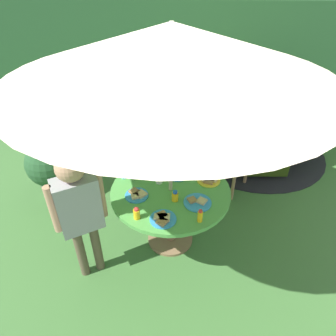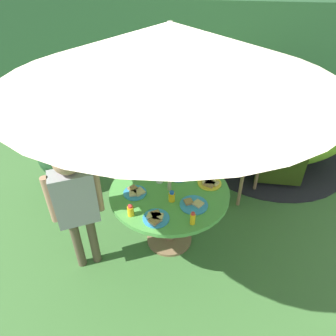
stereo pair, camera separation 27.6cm
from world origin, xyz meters
name	(u,v)px [view 1 (the left image)]	position (x,y,z in m)	size (l,w,h in m)	color
ground_plane	(170,239)	(0.00, 0.00, -0.01)	(10.00, 10.00, 0.02)	#3D6B33
hedge_backdrop	(179,55)	(0.00, 3.69, 0.95)	(9.00, 0.70, 1.91)	#234C28
garden_table	(170,200)	(0.00, 0.00, 0.56)	(1.13, 1.13, 0.69)	brown
patio_umbrella	(171,51)	(0.00, 0.00, 1.94)	(2.49, 2.49, 2.13)	#B7AD8C
wooden_chair	(229,144)	(0.69, 1.07, 0.57)	(0.69, 0.66, 1.03)	#93704C
dome_tent	(260,110)	(1.20, 1.86, 0.68)	(2.20, 2.20, 1.37)	#8CC633
potted_plant	(51,166)	(-1.47, 0.69, 0.42)	(0.57, 0.57, 0.75)	#595960
child_in_pink_shirt	(162,135)	(-0.13, 0.78, 0.83)	(0.24, 0.44, 1.31)	navy
child_in_grey_shirt	(78,205)	(-0.73, -0.42, 0.84)	(0.40, 0.34, 1.32)	brown
snack_bowl	(138,169)	(-0.34, 0.25, 0.73)	(0.16, 0.16, 0.08)	white
plate_mid_left	(197,202)	(0.25, -0.18, 0.70)	(0.25, 0.25, 0.03)	#338CD8
plate_back_edge	(177,175)	(0.06, 0.22, 0.70)	(0.20, 0.20, 0.03)	#338CD8
plate_near_left	(137,195)	(-0.30, -0.11, 0.70)	(0.21, 0.21, 0.03)	#338CD8
plate_far_left	(163,218)	(-0.05, -0.40, 0.70)	(0.23, 0.23, 0.03)	#338CD8
plate_mid_right	(209,180)	(0.36, 0.15, 0.70)	(0.23, 0.23, 0.03)	yellow
juice_bottle_near_right	(137,214)	(-0.26, -0.39, 0.74)	(0.06, 0.06, 0.11)	yellow
juice_bottle_far_right	(154,160)	(-0.19, 0.40, 0.74)	(0.06, 0.06, 0.11)	yellow
juice_bottle_center_front	(175,196)	(0.05, -0.15, 0.74)	(0.06, 0.06, 0.10)	yellow
juice_bottle_center_back	(200,216)	(0.26, -0.40, 0.74)	(0.04, 0.04, 0.12)	yellow
cup_near	(159,180)	(-0.12, 0.10, 0.72)	(0.06, 0.06, 0.06)	white
cup_far	(124,175)	(-0.46, 0.17, 0.72)	(0.07, 0.07, 0.06)	#4C99D8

